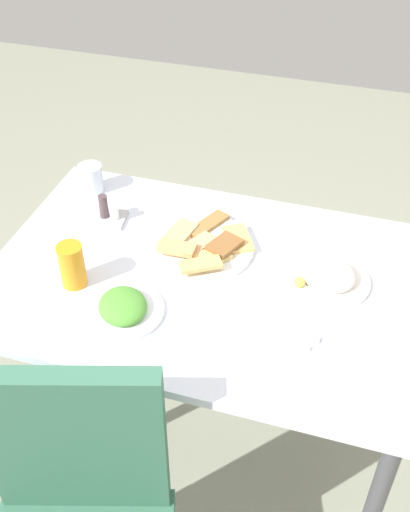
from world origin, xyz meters
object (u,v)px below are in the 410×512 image
Objects in this scene: fork at (279,329)px; condiment_caddy at (109,214)px; dining_table at (208,301)px; salad_plate_greens at (328,276)px; drinking_glass at (91,178)px; paper_napkin at (277,336)px; spoon at (276,340)px; soda_can at (72,265)px; salad_plate_rice at (123,308)px; pide_platter at (202,246)px.

condiment_caddy reaches higher than fork.
salad_plate_greens is at bearing -167.41° from dining_table.
drinking_glass reaches higher than paper_napkin.
spoon is (0.08, 0.24, -0.01)m from salad_plate_greens.
spoon is at bearing 174.95° from soda_can.
soda_can reaches higher than salad_plate_rice.
dining_table is 5.72× the size of salad_plate_rice.
salad_plate_rice is at bearing 6.22° from spoon.
condiment_caddy is (0.02, -0.28, -0.04)m from soda_can.
pide_platter is at bearing -111.18° from salad_plate_rice.
salad_plate_greens is at bearing 174.83° from pide_platter.
salad_plate_greens reaches higher than spoon.
spoon is (0.00, 0.04, 0.00)m from fork.
drinking_glass is at bearing -57.44° from salad_plate_rice.
paper_napkin is at bearing -86.11° from spoon.
dining_table is at bearing 12.59° from salad_plate_greens.
condiment_caddy is (0.30, -0.05, 0.01)m from pide_platter.
condiment_caddy is (0.65, -0.08, 0.01)m from salad_plate_greens.
fork is (-0.38, -0.05, -0.01)m from salad_plate_rice.
salad_plate_rice is at bearing 29.16° from salad_plate_greens.
fork is 0.63m from condiment_caddy.
pide_platter is at bearing -38.01° from fork.
spoon is at bearing 141.23° from dining_table.
salad_plate_greens reaches higher than pide_platter.
pide_platter is 0.30m from condiment_caddy.
salad_plate_greens is 1.10× the size of fork.
soda_can reaches higher than drinking_glass.
condiment_caddy reaches higher than salad_plate_rice.
salad_plate_rice reaches higher than spoon.
paper_napkin is (-0.68, 0.44, -0.04)m from drinking_glass.
dining_table is 0.28m from fork.
salad_plate_greens is 0.79m from drinking_glass.
pide_platter reaches higher than fork.
condiment_caddy is at bearing -7.05° from salad_plate_greens.
fork is at bearing 147.42° from dining_table.
salad_plate_greens reaches higher than dining_table.
paper_napkin is at bearing 147.33° from drinking_glass.
soda_can is at bearing 39.63° from pide_platter.
salad_plate_greens is 0.23m from fork.
drinking_glass is 0.17m from condiment_caddy.
salad_plate_rice is at bearing 158.66° from soda_can.
fork is at bearing -90.00° from paper_napkin.
drinking_glass reaches higher than spoon.
salad_plate_rice is (0.11, 0.29, 0.00)m from pide_platter.
fork is at bearing 148.42° from drinking_glass.
paper_napkin is 0.74× the size of fork.
salad_plate_greens is 1.80× the size of soda_can.
salad_plate_rice is 1.36× the size of paper_napkin.
pide_platter is 3.58× the size of drinking_glass.
spoon is (-0.22, 0.18, 0.10)m from dining_table.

